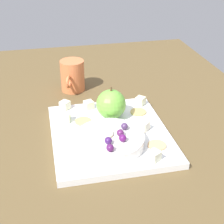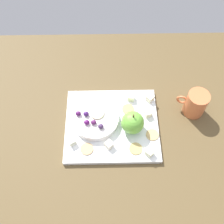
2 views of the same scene
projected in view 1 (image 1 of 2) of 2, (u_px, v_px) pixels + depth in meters
table at (111, 133)px, 89.27cm from camera, size 139.83×95.08×3.18cm
platter at (110, 134)px, 84.49cm from camera, size 32.39×28.66×1.66cm
serving_dish at (110, 140)px, 78.40cm from camera, size 16.30×16.30×2.58cm
apple_whole at (111, 104)px, 88.41cm from camera, size 7.86×7.86×7.86cm
apple_stem at (111, 89)px, 86.19cm from camera, size 0.50×0.50×1.20cm
cheese_cube_0 at (65, 105)px, 93.79cm from camera, size 3.30×3.30×2.34cm
cheese_cube_1 at (144, 126)px, 84.22cm from camera, size 3.29×3.29×2.34cm
cheese_cube_2 at (89, 105)px, 93.88cm from camera, size 2.97×2.97×2.34cm
cheese_cube_3 at (66, 118)px, 87.82cm from camera, size 2.88×2.88×2.34cm
cheese_cube_4 at (140, 101)px, 96.02cm from camera, size 3.30×3.30×2.34cm
cheese_cube_5 at (154, 156)px, 73.37cm from camera, size 3.21×3.21×2.34cm
cracker_0 at (116, 104)px, 96.61cm from camera, size 4.36×4.36×0.40cm
cracker_1 at (157, 145)px, 78.54cm from camera, size 4.36×4.36×0.40cm
cracker_2 at (138, 112)px, 92.40cm from camera, size 4.36×4.36×0.40cm
cracker_3 at (83, 121)px, 88.03cm from camera, size 4.36×4.36×0.40cm
grape_0 at (124, 126)px, 79.75cm from camera, size 1.88×1.70×1.69cm
grape_1 at (124, 138)px, 75.44cm from camera, size 1.88×1.70×1.72cm
grape_2 at (121, 133)px, 77.42cm from camera, size 1.88×1.70×1.57cm
grape_3 at (108, 141)px, 74.52cm from camera, size 1.88×1.70×1.67cm
grape_4 at (110, 148)px, 72.18cm from camera, size 1.88×1.70×1.63cm
apple_slice_0 at (103, 134)px, 77.90cm from camera, size 4.83×4.83×0.60cm
cup at (72, 76)px, 106.67cm from camera, size 10.44×7.54×9.83cm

